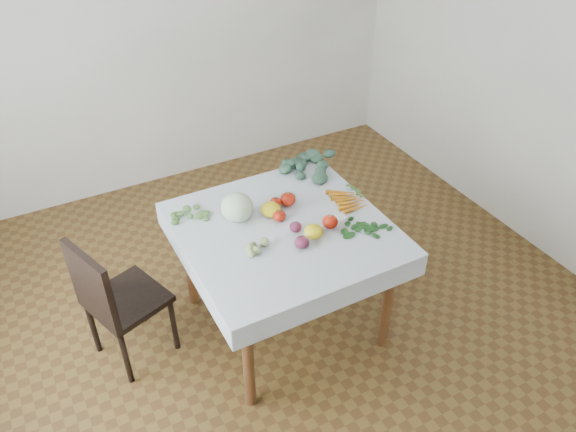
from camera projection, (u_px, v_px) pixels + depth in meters
name	position (u px, v px, depth m)	size (l,w,h in m)	color
ground	(284.00, 321.00, 3.57)	(4.00, 4.00, 0.00)	brown
back_wall	(159.00, 20.00, 4.19)	(4.00, 0.04, 2.70)	white
table	(284.00, 242.00, 3.18)	(1.00, 1.00, 0.75)	brown
tablecloth	(284.00, 228.00, 3.13)	(1.12, 1.12, 0.01)	white
chair	(112.00, 297.00, 3.06)	(0.49, 0.49, 0.86)	black
cabbage	(237.00, 207.00, 3.14)	(0.18, 0.18, 0.16)	silver
tomato_a	(279.00, 216.00, 3.16)	(0.07, 0.07, 0.06)	#B61E0C
tomato_b	(288.00, 199.00, 3.27)	(0.09, 0.09, 0.08)	#B61E0C
tomato_c	(275.00, 203.00, 3.26)	(0.07, 0.07, 0.06)	#B61E0C
tomato_d	(330.00, 222.00, 3.10)	(0.09, 0.09, 0.08)	#B61E0C
heirloom_back	(271.00, 209.00, 3.19)	(0.12, 0.12, 0.08)	yellow
heirloom_front	(314.00, 231.00, 3.04)	(0.10, 0.10, 0.07)	yellow
onion_a	(296.00, 227.00, 3.08)	(0.07, 0.07, 0.06)	#4F1632
onion_b	(302.00, 242.00, 2.97)	(0.08, 0.08, 0.07)	#4F1632
tomatillo_cluster	(255.00, 248.00, 2.95)	(0.13, 0.10, 0.04)	#99B367
carrot_bunch	(349.00, 200.00, 3.31)	(0.19, 0.25, 0.03)	orange
kale_bunch	(314.00, 168.00, 3.58)	(0.36, 0.33, 0.05)	#3A5F49
basil_bunch	(364.00, 228.00, 3.11)	(0.25, 0.22, 0.01)	#184D1A
dill_bunch	(190.00, 215.00, 3.19)	(0.22, 0.17, 0.02)	#4F823B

